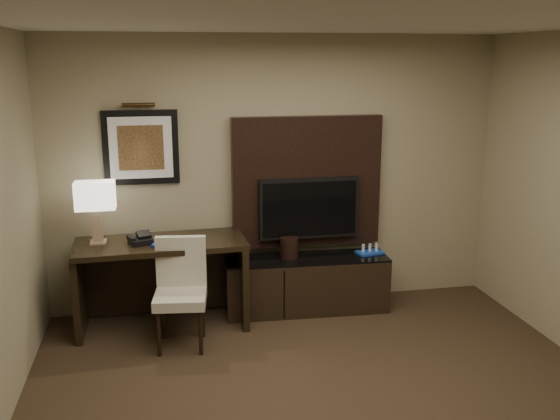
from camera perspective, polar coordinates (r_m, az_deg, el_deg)
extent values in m
cube|color=silver|center=(3.69, 7.27, 17.14)|extent=(4.50, 5.00, 0.01)
cube|color=gray|center=(6.21, -0.36, 3.36)|extent=(4.50, 0.01, 2.70)
cube|color=black|center=(5.97, -10.68, -6.66)|extent=(1.58, 0.73, 0.83)
cube|color=black|center=(6.26, 2.42, -6.76)|extent=(1.63, 0.51, 0.55)
cube|color=black|center=(6.23, 2.46, 2.63)|extent=(1.50, 0.12, 1.30)
cube|color=black|center=(6.19, 2.66, 0.18)|extent=(1.00, 0.08, 0.60)
cube|color=black|center=(6.03, -12.60, 5.60)|extent=(0.70, 0.04, 0.70)
cylinder|color=#402C14|center=(5.95, -12.81, 9.36)|extent=(0.04, 0.04, 0.30)
cube|color=#182E9F|center=(5.77, -10.05, -2.86)|extent=(0.34, 0.39, 0.02)
imported|color=tan|center=(5.76, -9.73, -1.91)|extent=(0.16, 0.03, 0.21)
cylinder|color=black|center=(6.13, 0.86, -3.46)|extent=(0.23, 0.23, 0.20)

